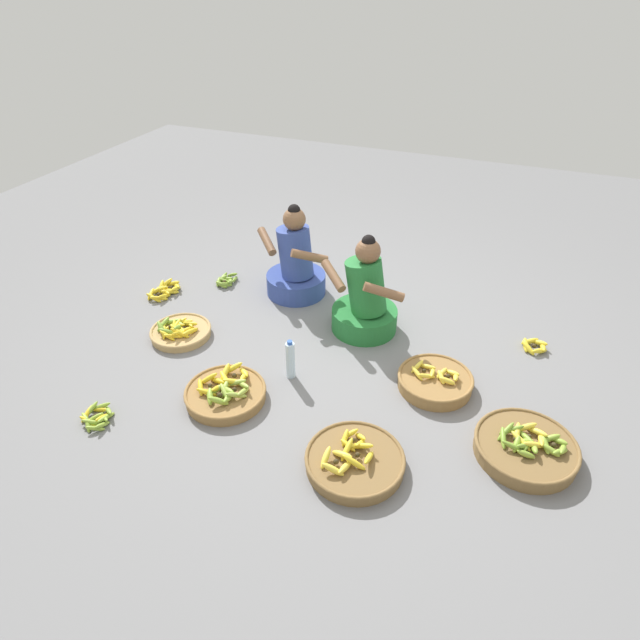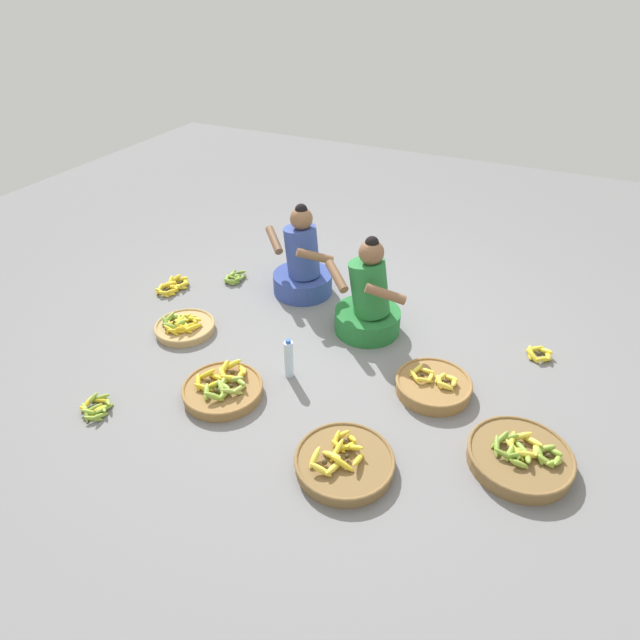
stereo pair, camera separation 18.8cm
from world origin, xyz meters
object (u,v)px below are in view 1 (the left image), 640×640
banana_basket_front_right (435,381)px  banana_basket_mid_right (526,447)px  vendor_woman_front (365,301)px  loose_bananas_near_bicycle (166,290)px  vendor_woman_behind (295,266)px  banana_basket_front_center (354,460)px  water_bottle (290,360)px  banana_basket_back_right (226,392)px  loose_bananas_mid_left (534,346)px  loose_bananas_front_left (226,281)px  banana_basket_back_center (180,331)px  loose_bananas_near_vendor (97,417)px

banana_basket_front_right → banana_basket_mid_right: (0.63, -0.40, 0.00)m
vendor_woman_front → loose_bananas_near_bicycle: size_ratio=2.27×
vendor_woman_behind → banana_basket_front_right: vendor_woman_behind is taller
banana_basket_front_center → water_bottle: (-0.68, 0.60, 0.10)m
banana_basket_front_right → water_bottle: 1.02m
banana_basket_back_right → banana_basket_mid_right: size_ratio=0.90×
water_bottle → banana_basket_back_right: bearing=-129.9°
vendor_woman_front → loose_bananas_mid_left: bearing=9.8°
loose_bananas_front_left → loose_bananas_near_bicycle: loose_bananas_near_bicycle is taller
vendor_woman_behind → loose_bananas_near_bicycle: size_ratio=2.29×
banana_basket_back_center → loose_bananas_mid_left: banana_basket_back_center is taller
loose_bananas_mid_left → loose_bananas_near_bicycle: (-3.10, -0.36, 0.00)m
loose_bananas_front_left → loose_bananas_near_bicycle: (-0.42, -0.35, 0.00)m
vendor_woman_behind → banana_basket_front_right: bearing=-29.7°
banana_basket_back_center → loose_bananas_near_bicycle: size_ratio=1.32×
banana_basket_front_right → loose_bananas_near_vendor: (-1.96, -1.13, -0.03)m
banana_basket_front_right → banana_basket_mid_right: 0.75m
banana_basket_back_center → water_bottle: size_ratio=1.53×
vendor_woman_front → banana_basket_front_center: size_ratio=1.39×
loose_bananas_front_left → loose_bananas_near_vendor: same height
loose_bananas_front_left → loose_bananas_mid_left: loose_bananas_front_left is taller
banana_basket_mid_right → loose_bananas_mid_left: (-0.02, 1.12, -0.03)m
vendor_woman_behind → banana_basket_back_right: size_ratio=1.50×
vendor_woman_behind → loose_bananas_near_vendor: bearing=-105.9°
banana_basket_front_center → loose_bananas_near_vendor: size_ratio=2.29×
loose_bananas_front_left → banana_basket_mid_right: bearing=-22.4°
vendor_woman_behind → banana_basket_front_center: size_ratio=1.40×
loose_bananas_near_bicycle → loose_bananas_near_vendor: size_ratio=1.40×
banana_basket_front_right → banana_basket_back_center: size_ratio=1.09×
loose_bananas_near_bicycle → loose_bananas_near_vendor: loose_bananas_near_bicycle is taller
vendor_woman_front → banana_basket_front_center: (0.39, -1.36, -0.22)m
vendor_woman_behind → banana_basket_front_center: bearing=-56.3°
banana_basket_back_right → loose_bananas_near_bicycle: bearing=140.1°
banana_basket_back_center → banana_basket_front_center: size_ratio=0.81×
vendor_woman_front → loose_bananas_near_bicycle: vendor_woman_front is taller
vendor_woman_front → water_bottle: size_ratio=2.63×
banana_basket_back_right → loose_bananas_front_left: bearing=120.0°
banana_basket_front_center → banana_basket_mid_right: size_ratio=0.96×
loose_bananas_mid_left → vendor_woman_behind: bearing=177.6°
vendor_woman_behind → loose_bananas_front_left: size_ratio=3.23×
banana_basket_front_center → loose_bananas_mid_left: banana_basket_front_center is taller
vendor_woman_front → loose_bananas_near_vendor: vendor_woman_front is taller
banana_basket_back_right → banana_basket_back_center: (-0.70, 0.50, -0.01)m
banana_basket_front_right → loose_bananas_near_bicycle: bearing=171.8°
banana_basket_front_center → loose_bananas_mid_left: 1.83m
banana_basket_back_center → loose_bananas_mid_left: (2.61, 0.86, -0.02)m
banana_basket_front_right → loose_bananas_mid_left: (0.62, 0.72, -0.03)m
banana_basket_back_center → loose_bananas_near_vendor: bearing=-88.3°
banana_basket_front_right → water_bottle: (-0.98, -0.27, 0.09)m
loose_bananas_mid_left → loose_bananas_near_bicycle: bearing=-173.4°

